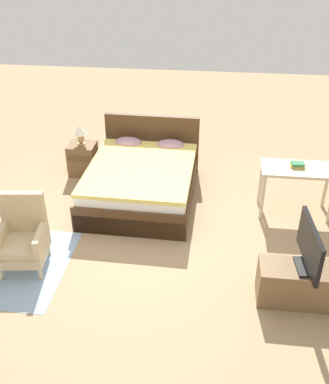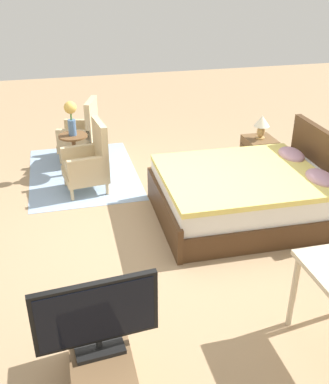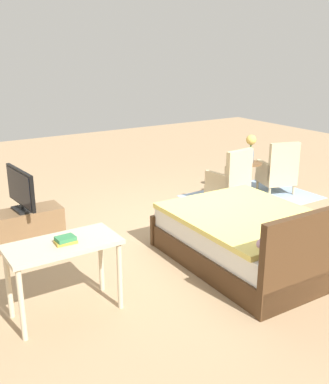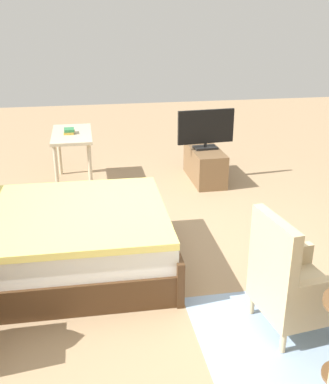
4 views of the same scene
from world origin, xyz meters
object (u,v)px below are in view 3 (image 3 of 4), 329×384
at_px(bed, 253,239).
at_px(tv_stand, 25,227).
at_px(armchair_by_window_right, 230,181).
at_px(flower_vase, 251,146).
at_px(book_stack, 66,240).
at_px(tv_flatscreen, 21,189).
at_px(side_table, 249,175).
at_px(armchair_by_window_left, 278,172).
at_px(vanity_desk, 63,253).

distance_m(bed, tv_stand, 2.90).
height_order(armchair_by_window_right, tv_stand, armchair_by_window_right).
xyz_separation_m(flower_vase, book_stack, (3.94, 1.76, -0.12)).
height_order(flower_vase, tv_flatscreen, flower_vase).
bearing_deg(side_table, armchair_by_window_left, 164.56).
bearing_deg(armchair_by_window_right, side_table, -164.61).
bearing_deg(book_stack, side_table, -155.92).
bearing_deg(tv_stand, side_table, 178.72).
relative_size(armchair_by_window_right, flower_vase, 1.93).
distance_m(bed, flower_vase, 2.63).
xyz_separation_m(armchair_by_window_right, vanity_desk, (3.41, 1.58, 0.24)).
distance_m(armchair_by_window_left, vanity_desk, 4.77).
xyz_separation_m(flower_vase, vanity_desk, (3.96, 1.73, -0.26)).
distance_m(vanity_desk, book_stack, 0.14).
xyz_separation_m(flower_vase, tv_flatscreen, (3.82, -0.08, -0.14)).
bearing_deg(tv_stand, armchair_by_window_right, 175.86).
distance_m(armchair_by_window_right, book_stack, 3.77).
bearing_deg(side_table, flower_vase, 90.00).
xyz_separation_m(tv_stand, vanity_desk, (0.14, 1.81, 0.39)).
xyz_separation_m(side_table, flower_vase, (0.00, 0.00, 0.51)).
bearing_deg(bed, armchair_by_window_left, -141.98).
relative_size(tv_stand, book_stack, 4.83).
xyz_separation_m(armchair_by_window_left, book_stack, (4.48, 1.61, 0.38)).
bearing_deg(vanity_desk, bed, 175.33).
height_order(tv_stand, vanity_desk, vanity_desk).
bearing_deg(armchair_by_window_left, bed, 38.02).
bearing_deg(armchair_by_window_left, book_stack, 19.79).
bearing_deg(bed, vanity_desk, -4.67).
distance_m(flower_vase, book_stack, 4.31).
distance_m(bed, book_stack, 2.27).
bearing_deg(tv_stand, tv_flatscreen, 4.80).
xyz_separation_m(bed, book_stack, (2.22, -0.15, 0.46)).
distance_m(armchair_by_window_left, tv_flatscreen, 4.38).
height_order(armchair_by_window_right, tv_flatscreen, tv_flatscreen).
relative_size(armchair_by_window_right, tv_flatscreen, 1.15).
xyz_separation_m(armchair_by_window_left, side_table, (0.54, -0.15, -0.01)).
bearing_deg(flower_vase, bed, 48.10).
bearing_deg(flower_vase, armchair_by_window_right, 15.39).
height_order(flower_vase, tv_stand, flower_vase).
bearing_deg(armchair_by_window_left, side_table, -15.44).
distance_m(flower_vase, tv_stand, 3.88).
bearing_deg(side_table, tv_flatscreen, -1.27).
xyz_separation_m(tv_flatscreen, vanity_desk, (0.14, 1.81, -0.12)).
bearing_deg(side_table, armchair_by_window_right, 15.39).
height_order(armchair_by_window_left, book_stack, armchair_by_window_left).
distance_m(armchair_by_window_left, side_table, 0.56).
xyz_separation_m(armchair_by_window_right, flower_vase, (-0.55, -0.15, 0.50)).
bearing_deg(side_table, vanity_desk, 23.60).
bearing_deg(flower_vase, side_table, -90.00).
bearing_deg(tv_stand, vanity_desk, 85.65).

